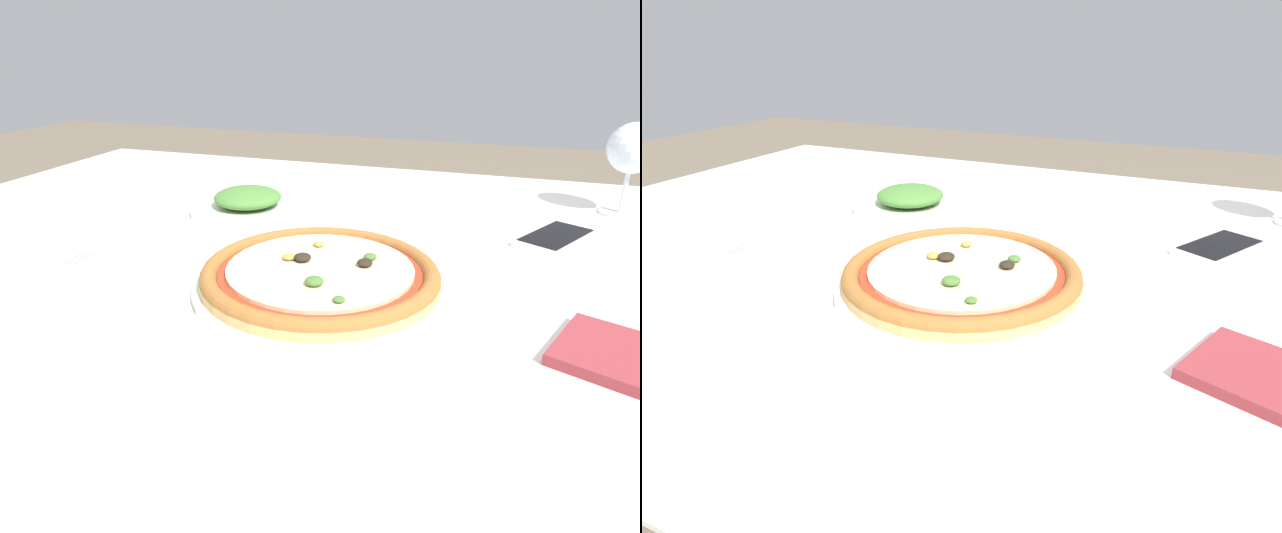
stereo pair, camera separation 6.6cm
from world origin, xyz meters
The scene contains 6 objects.
dining_table centered at (0.00, 0.00, 0.65)m, with size 1.45×1.09×0.73m.
pizza_plate centered at (0.09, -0.14, 0.75)m, with size 0.32×0.32×0.04m.
fork centered at (-0.26, -0.21, 0.73)m, with size 0.03×0.17×0.00m.
cell_phone centered at (0.38, 0.14, 0.73)m, with size 0.13×0.16×0.01m.
side_plate centered at (-0.13, 0.13, 0.75)m, with size 0.21×0.21×0.04m.
napkin_folded centered at (0.44, -0.21, 0.73)m, with size 0.18×0.16×0.01m.
Camera 2 is at (0.34, -0.69, 1.02)m, focal length 30.00 mm.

